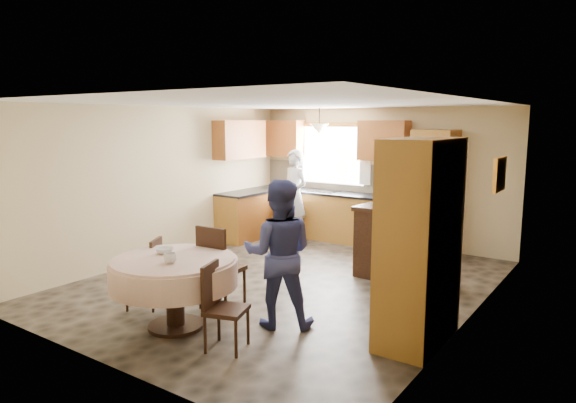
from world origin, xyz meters
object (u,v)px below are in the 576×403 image
at_px(oven_tower, 434,193).
at_px(person_sink, 294,196).
at_px(cupboard, 420,242).
at_px(chair_right, 220,302).
at_px(chair_left, 149,270).
at_px(sideboard, 402,247).
at_px(dining_table, 174,274).
at_px(person_dining, 279,254).
at_px(chair_back, 218,263).

distance_m(oven_tower, person_sink, 2.52).
xyz_separation_m(cupboard, chair_right, (-1.56, -1.29, -0.57)).
relative_size(chair_left, person_sink, 0.50).
height_order(sideboard, dining_table, sideboard).
distance_m(cupboard, chair_left, 3.23).
relative_size(chair_right, person_sink, 0.50).
bearing_deg(chair_left, person_dining, 76.49).
height_order(cupboard, chair_right, cupboard).
relative_size(sideboard, dining_table, 0.99).
bearing_deg(cupboard, dining_table, -152.93).
bearing_deg(chair_back, sideboard, -125.08).
relative_size(person_sink, person_dining, 1.06).
bearing_deg(oven_tower, person_sink, -167.10).
xyz_separation_m(chair_back, person_dining, (0.89, 0.02, 0.25)).
relative_size(oven_tower, sideboard, 1.55).
height_order(sideboard, cupboard, cupboard).
bearing_deg(oven_tower, dining_table, -104.87).
xyz_separation_m(oven_tower, person_sink, (-2.45, -0.56, -0.19)).
bearing_deg(cupboard, person_sink, 140.04).
bearing_deg(chair_back, oven_tower, -111.18).
bearing_deg(dining_table, chair_right, -8.21).
xyz_separation_m(oven_tower, person_dining, (-0.35, -3.99, -0.24)).
relative_size(oven_tower, cupboard, 1.01).
bearing_deg(dining_table, chair_back, 89.67).
bearing_deg(person_dining, dining_table, 7.36).
xyz_separation_m(dining_table, person_dining, (0.90, 0.71, 0.21)).
height_order(dining_table, chair_right, chair_right).
bearing_deg(chair_back, person_sink, -74.61).
relative_size(sideboard, chair_right, 1.57).
distance_m(sideboard, person_sink, 2.87).
relative_size(chair_back, person_dining, 0.63).
xyz_separation_m(sideboard, person_dining, (-0.51, -2.30, 0.33)).
bearing_deg(cupboard, chair_back, -167.94).
bearing_deg(sideboard, dining_table, -111.74).
distance_m(cupboard, person_sink, 4.60).
height_order(cupboard, chair_back, cupboard).
height_order(chair_left, chair_back, chair_back).
height_order(oven_tower, chair_left, oven_tower).
bearing_deg(chair_right, person_dining, -27.49).
bearing_deg(chair_right, person_sink, 6.78).
relative_size(chair_back, person_sink, 0.59).
distance_m(chair_left, chair_right, 1.52).
height_order(chair_back, chair_right, chair_back).
distance_m(cupboard, chair_right, 2.10).
bearing_deg(sideboard, chair_back, -117.85).
distance_m(chair_left, person_sink, 3.93).
bearing_deg(dining_table, chair_left, 160.54).
distance_m(chair_left, person_dining, 1.71).
distance_m(oven_tower, chair_right, 4.87).
bearing_deg(dining_table, sideboard, 64.97).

